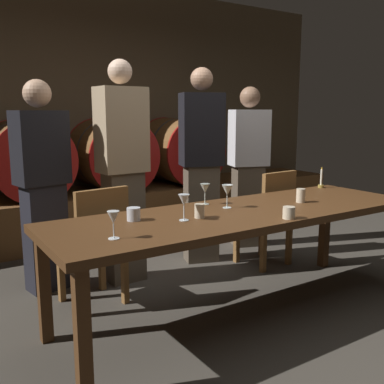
{
  "coord_description": "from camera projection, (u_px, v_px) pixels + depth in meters",
  "views": [
    {
      "loc": [
        -1.97,
        -2.22,
        1.39
      ],
      "look_at": [
        -0.18,
        0.55,
        0.8
      ],
      "focal_mm": 41.32,
      "sensor_mm": 36.0,
      "label": 1
    }
  ],
  "objects": [
    {
      "name": "ground_plane",
      "position": [
        256.0,
        311.0,
        3.14
      ],
      "size": [
        8.88,
        8.88,
        0.0
      ],
      "primitive_type": "plane",
      "color": "#3F3A33"
    },
    {
      "name": "back_wall",
      "position": [
        93.0,
        108.0,
        5.43
      ],
      "size": [
        6.83,
        0.24,
        2.9
      ],
      "primitive_type": "cube",
      "color": "brown",
      "rests_on": "ground"
    },
    {
      "name": "barrel_shelf",
      "position": [
        114.0,
        211.0,
        5.19
      ],
      "size": [
        6.15,
        0.9,
        0.51
      ],
      "primitive_type": "cube",
      "color": "brown",
      "rests_on": "ground"
    },
    {
      "name": "wine_barrel_left",
      "position": [
        27.0,
        159.0,
        4.57
      ],
      "size": [
        0.82,
        0.84,
        0.82
      ],
      "color": "brown",
      "rests_on": "barrel_shelf"
    },
    {
      "name": "wine_barrel_center",
      "position": [
        111.0,
        155.0,
        5.06
      ],
      "size": [
        0.82,
        0.84,
        0.82
      ],
      "color": "brown",
      "rests_on": "barrel_shelf"
    },
    {
      "name": "wine_barrel_right",
      "position": [
        180.0,
        151.0,
        5.55
      ],
      "size": [
        0.82,
        0.84,
        0.82
      ],
      "color": "brown",
      "rests_on": "barrel_shelf"
    },
    {
      "name": "dining_table",
      "position": [
        242.0,
        220.0,
        2.99
      ],
      "size": [
        2.66,
        0.82,
        0.74
      ],
      "color": "#4C2D16",
      "rests_on": "ground"
    },
    {
      "name": "chair_left",
      "position": [
        96.0,
        241.0,
        3.15
      ],
      "size": [
        0.45,
        0.45,
        0.88
      ],
      "rotation": [
        0.0,
        0.0,
        3.28
      ],
      "color": "brown",
      "rests_on": "ground"
    },
    {
      "name": "chair_right",
      "position": [
        269.0,
        214.0,
        4.0
      ],
      "size": [
        0.43,
        0.43,
        0.88
      ],
      "rotation": [
        0.0,
        0.0,
        3.23
      ],
      "color": "brown",
      "rests_on": "ground"
    },
    {
      "name": "guest_far_left",
      "position": [
        43.0,
        185.0,
        3.4
      ],
      "size": [
        0.42,
        0.31,
        1.64
      ],
      "rotation": [
        0.0,
        0.0,
        3.33
      ],
      "color": "black",
      "rests_on": "ground"
    },
    {
      "name": "guest_center_left",
      "position": [
        123.0,
        171.0,
        3.56
      ],
      "size": [
        0.39,
        0.26,
        1.8
      ],
      "rotation": [
        0.0,
        0.0,
        3.21
      ],
      "color": "brown",
      "rests_on": "ground"
    },
    {
      "name": "guest_center_right",
      "position": [
        201.0,
        164.0,
        4.07
      ],
      "size": [
        0.44,
        0.35,
        1.79
      ],
      "rotation": [
        0.0,
        0.0,
        2.83
      ],
      "color": "brown",
      "rests_on": "ground"
    },
    {
      "name": "guest_far_right",
      "position": [
        248.0,
        166.0,
        4.57
      ],
      "size": [
        0.44,
        0.35,
        1.65
      ],
      "rotation": [
        0.0,
        0.0,
        2.82
      ],
      "color": "brown",
      "rests_on": "ground"
    },
    {
      "name": "candle_center",
      "position": [
        321.0,
        182.0,
        3.87
      ],
      "size": [
        0.05,
        0.05,
        0.19
      ],
      "color": "olive",
      "rests_on": "dining_table"
    },
    {
      "name": "wine_glass_far_left",
      "position": [
        113.0,
        219.0,
        2.29
      ],
      "size": [
        0.06,
        0.06,
        0.15
      ],
      "color": "white",
      "rests_on": "dining_table"
    },
    {
      "name": "wine_glass_center_left",
      "position": [
        184.0,
        201.0,
        2.68
      ],
      "size": [
        0.07,
        0.07,
        0.16
      ],
      "color": "white",
      "rests_on": "dining_table"
    },
    {
      "name": "wine_glass_center_right",
      "position": [
        205.0,
        189.0,
        3.15
      ],
      "size": [
        0.07,
        0.07,
        0.15
      ],
      "color": "silver",
      "rests_on": "dining_table"
    },
    {
      "name": "wine_glass_far_right",
      "position": [
        227.0,
        191.0,
        3.03
      ],
      "size": [
        0.08,
        0.08,
        0.16
      ],
      "color": "silver",
      "rests_on": "dining_table"
    },
    {
      "name": "cup_far_left",
      "position": [
        134.0,
        214.0,
        2.69
      ],
      "size": [
        0.08,
        0.08,
        0.08
      ],
      "primitive_type": "cylinder",
      "color": "silver",
      "rests_on": "dining_table"
    },
    {
      "name": "cup_center_left",
      "position": [
        199.0,
        211.0,
        2.76
      ],
      "size": [
        0.06,
        0.06,
        0.09
      ],
      "primitive_type": "cylinder",
      "color": "beige",
      "rests_on": "dining_table"
    },
    {
      "name": "cup_center_right",
      "position": [
        289.0,
        213.0,
        2.74
      ],
      "size": [
        0.08,
        0.08,
        0.08
      ],
      "primitive_type": "cylinder",
      "color": "beige",
      "rests_on": "dining_table"
    },
    {
      "name": "cup_far_right",
      "position": [
        301.0,
        196.0,
        3.23
      ],
      "size": [
        0.07,
        0.07,
        0.1
      ],
      "primitive_type": "cylinder",
      "color": "beige",
      "rests_on": "dining_table"
    }
  ]
}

